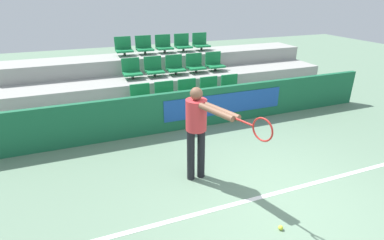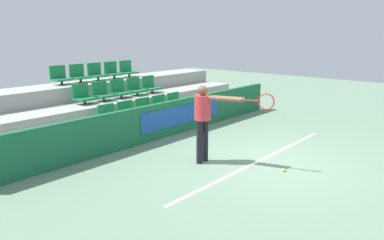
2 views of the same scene
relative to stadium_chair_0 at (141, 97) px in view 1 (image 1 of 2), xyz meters
The scene contains 23 objects.
ground_plane 4.06m from the stadium_chair_0, 72.48° to the right, with size 30.00×30.00×0.00m, color slate.
court_baseline 3.84m from the stadium_chair_0, 71.41° to the right, with size 5.74×0.08×0.01m.
barrier_wall 1.44m from the stadium_chair_0, 31.27° to the right, with size 9.35×0.14×0.92m.
bleacher_tier_front 1.29m from the stadium_chair_0, ahead, with size 8.95×1.07×0.41m.
bleacher_tier_middle 1.55m from the stadium_chair_0, 37.96° to the left, with size 8.95×1.07×0.83m.
bleacher_tier_back 2.35m from the stadium_chair_0, 59.01° to the left, with size 8.95×1.07×1.24m.
stadium_chair_0 is the anchor object (origin of this frame).
stadium_chair_1 0.60m from the stadium_chair_0, ahead, with size 0.47×0.41×0.52m.
stadium_chair_2 1.21m from the stadium_chair_0, ahead, with size 0.47×0.41×0.52m.
stadium_chair_3 1.81m from the stadium_chair_0, ahead, with size 0.47×0.41×0.52m.
stadium_chair_4 2.42m from the stadium_chair_0, ahead, with size 0.47×0.41×0.52m.
stadium_chair_5 1.15m from the stadium_chair_0, 90.00° to the left, with size 0.47×0.41×0.52m.
stadium_chair_6 1.30m from the stadium_chair_0, 60.53° to the left, with size 0.47×0.41×0.52m.
stadium_chair_7 1.67m from the stadium_chair_0, 41.51° to the left, with size 0.47×0.41×0.52m.
stadium_chair_8 2.15m from the stadium_chair_0, 30.54° to the left, with size 0.47×0.41×0.52m.
stadium_chair_9 2.68m from the stadium_chair_0, 23.87° to the left, with size 0.47×0.41×0.52m.
stadium_chair_10 2.29m from the stadium_chair_0, 90.00° to the left, with size 0.47×0.41×0.52m.
stadium_chair_11 2.37m from the stadium_chair_0, 74.22° to the left, with size 0.47×0.41×0.52m.
stadium_chair_12 2.59m from the stadium_chair_0, 60.53° to the left, with size 0.47×0.41×0.52m.
stadium_chair_13 2.92m from the stadium_chair_0, 49.72° to the left, with size 0.47×0.41×0.52m.
stadium_chair_14 3.33m from the stadium_chair_0, 41.51° to the left, with size 0.47×0.41×0.52m.
tennis_player 2.84m from the stadium_chair_0, 82.61° to the right, with size 0.64×1.55×1.63m.
tennis_ball 4.43m from the stadium_chair_0, 77.44° to the right, with size 0.07×0.07×0.07m.
Camera 1 is at (-2.50, -2.96, 2.99)m, focal length 28.00 mm.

